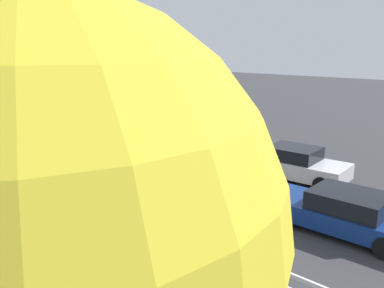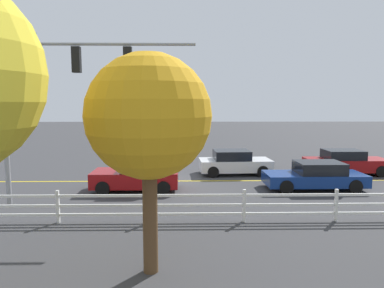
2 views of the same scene
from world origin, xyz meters
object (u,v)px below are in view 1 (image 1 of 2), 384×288
car_2 (297,164)px  tree_1 (51,232)px  car_3 (342,212)px  car_0 (151,159)px

car_2 → tree_1: (-4.93, 13.76, 3.49)m
tree_1 → car_3: bearing=-81.7°
car_2 → car_0: bearing=-147.6°
car_0 → car_2: car_2 is taller
car_0 → car_3: car_0 is taller
car_0 → car_2: size_ratio=0.96×
car_2 → tree_1: bearing=-73.3°
car_0 → car_3: (-8.65, -0.08, -0.03)m
car_2 → car_3: size_ratio=0.89×
car_2 → car_3: 5.00m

